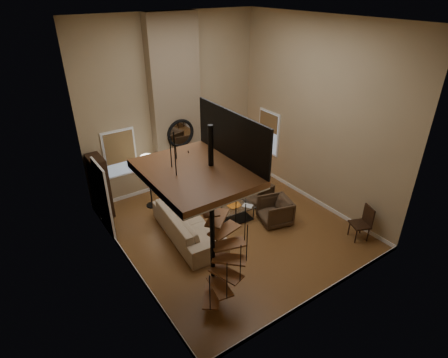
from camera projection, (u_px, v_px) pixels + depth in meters
ground at (232, 227)px, 10.53m from camera, size 6.00×6.50×0.01m
back_wall at (173, 106)px, 11.56m from camera, size 6.00×0.02×5.50m
front_wall at (334, 193)px, 6.86m from camera, size 6.00×0.02×5.50m
left_wall at (117, 169)px, 7.72m from camera, size 0.02×6.50×5.50m
right_wall at (316, 116)px, 10.70m from camera, size 0.02×6.50×5.50m
ceiling at (234, 20)px, 7.90m from camera, size 6.00×6.50×0.01m
baseboard_back at (178, 181)px, 12.84m from camera, size 6.00×0.02×0.12m
baseboard_front at (316, 296)px, 8.15m from camera, size 6.00×0.02×0.12m
baseboard_left at (133, 266)px, 9.01m from camera, size 0.02×6.50×0.12m
baseboard_right at (306, 195)px, 11.98m from camera, size 0.02×6.50×0.12m
chimney_breast at (176, 107)px, 11.43m from camera, size 1.60×0.38×5.50m
hearth at (188, 189)px, 12.38m from camera, size 1.50×0.60×0.04m
firebox at (183, 172)px, 12.33m from camera, size 0.95×0.02×0.72m
mantel at (183, 157)px, 11.99m from camera, size 1.70×0.18×0.06m
mirror_frame at (181, 134)px, 11.65m from camera, size 0.94×0.10×0.94m
mirror_disc at (180, 133)px, 11.66m from camera, size 0.80×0.01×0.80m
vase_left at (167, 156)px, 11.67m from camera, size 0.24×0.24×0.25m
vase_right at (198, 149)px, 12.25m from camera, size 0.20×0.20×0.21m
window_back at (120, 153)px, 11.14m from camera, size 1.02×0.06×1.52m
window_right at (269, 132)px, 12.67m from camera, size 0.06×1.02×1.52m
entry_door at (104, 200)px, 9.86m from camera, size 0.10×1.05×2.16m
loft at (200, 169)px, 6.66m from camera, size 1.70×2.20×1.09m
spiral_stair at (213, 228)px, 7.49m from camera, size 1.47×1.47×4.06m
hutch at (100, 186)px, 10.71m from camera, size 0.39×0.83×1.84m
sofa at (188, 224)px, 10.00m from camera, size 1.28×2.79×0.79m
armchair_near at (259, 193)px, 11.54m from camera, size 0.83×0.81×0.69m
armchair_far at (278, 211)px, 10.64m from camera, size 1.05×1.04×0.78m
coffee_table at (234, 213)px, 10.67m from camera, size 1.21×0.68×0.44m
bowl at (234, 206)px, 10.60m from camera, size 0.39×0.39×0.10m
book at (247, 206)px, 10.65m from camera, size 0.33×0.36×0.03m
floor_lamp at (148, 165)px, 10.86m from camera, size 0.40×0.40×1.71m
accent_lamp at (222, 165)px, 13.50m from camera, size 0.15×0.15×0.54m
side_chair at (363, 222)px, 9.87m from camera, size 0.60×0.60×0.98m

